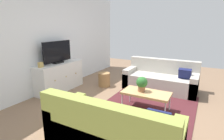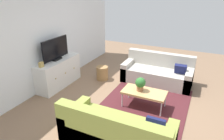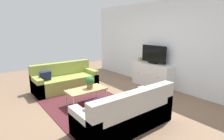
{
  "view_description": "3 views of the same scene",
  "coord_description": "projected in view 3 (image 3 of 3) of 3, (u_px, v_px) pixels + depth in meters",
  "views": [
    {
      "loc": [
        -3.34,
        -1.18,
        1.72
      ],
      "look_at": [
        0.0,
        0.65,
        0.77
      ],
      "focal_mm": 28.6,
      "sensor_mm": 36.0,
      "label": 1
    },
    {
      "loc": [
        -3.91,
        -1.23,
        2.59
      ],
      "look_at": [
        0.0,
        0.65,
        0.77
      ],
      "focal_mm": 32.72,
      "sensor_mm": 36.0,
      "label": 2
    },
    {
      "loc": [
        3.7,
        -2.2,
        1.86
      ],
      "look_at": [
        0.0,
        0.65,
        0.77
      ],
      "focal_mm": 28.77,
      "sensor_mm": 36.0,
      "label": 3
    }
  ],
  "objects": [
    {
      "name": "coffee_table",
      "position": [
        86.0,
        90.0,
        4.42
      ],
      "size": [
        0.5,
        0.96,
        0.4
      ],
      "color": "tan",
      "rests_on": "ground_plane"
    },
    {
      "name": "flat_screen_tv",
      "position": [
        154.0,
        55.0,
        5.68
      ],
      "size": [
        0.93,
        0.16,
        0.58
      ],
      "color": "black",
      "rests_on": "tv_console"
    },
    {
      "name": "wicker_basket",
      "position": [
        156.0,
        93.0,
        4.68
      ],
      "size": [
        0.34,
        0.34,
        0.39
      ],
      "primitive_type": "cylinder",
      "color": "#9E7547",
      "rests_on": "ground_plane"
    },
    {
      "name": "potted_plant",
      "position": [
        90.0,
        82.0,
        4.43
      ],
      "size": [
        0.23,
        0.23,
        0.31
      ],
      "color": "#936042",
      "rests_on": "coffee_table"
    },
    {
      "name": "tv_console",
      "position": [
        152.0,
        75.0,
        5.82
      ],
      "size": [
        1.39,
        0.47,
        0.75
      ],
      "color": "white",
      "rests_on": "ground_plane"
    },
    {
      "name": "mantel_clock",
      "position": [
        140.0,
        59.0,
        6.17
      ],
      "size": [
        0.11,
        0.07,
        0.13
      ],
      "primitive_type": "cube",
      "color": "tan",
      "rests_on": "tv_console"
    },
    {
      "name": "ground_plane",
      "position": [
        92.0,
        103.0,
        4.59
      ],
      "size": [
        10.0,
        10.0,
        0.0
      ],
      "primitive_type": "plane",
      "color": "#84664C"
    },
    {
      "name": "couch_left_side",
      "position": [
        65.0,
        81.0,
        5.57
      ],
      "size": [
        0.82,
        1.9,
        0.81
      ],
      "color": "olive",
      "rests_on": "ground_plane"
    },
    {
      "name": "area_rug",
      "position": [
        87.0,
        104.0,
        4.49
      ],
      "size": [
        2.5,
        1.9,
        0.01
      ],
      "primitive_type": "cube",
      "color": "#4C1E23",
      "rests_on": "ground_plane"
    },
    {
      "name": "couch_right_side",
      "position": [
        127.0,
        115.0,
        3.35
      ],
      "size": [
        0.82,
        1.9,
        0.81
      ],
      "color": "#B2ADA3",
      "rests_on": "ground_plane"
    },
    {
      "name": "wall_back",
      "position": [
        159.0,
        44.0,
        5.79
      ],
      "size": [
        6.4,
        0.12,
        2.7
      ],
      "primitive_type": "cube",
      "color": "white",
      "rests_on": "ground_plane"
    }
  ]
}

